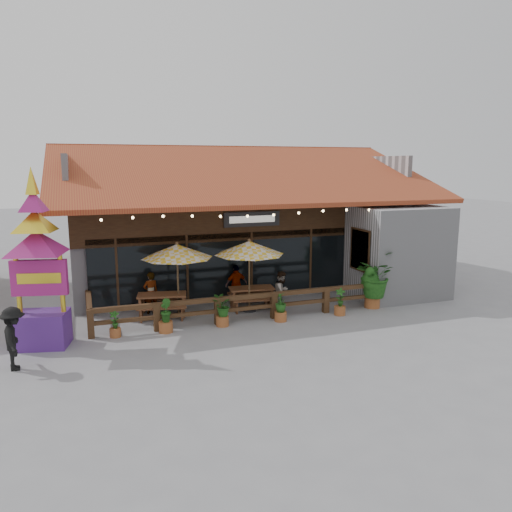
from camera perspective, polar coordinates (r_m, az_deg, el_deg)
name	(u,v)px	position (r m, az deg, el deg)	size (l,w,h in m)	color
ground	(282,313)	(17.99, 2.94, -6.48)	(100.00, 100.00, 0.00)	gray
restaurant_building	(234,229)	(23.73, -2.53, 3.11)	(15.50, 14.73, 6.09)	#B8B7BD
patio_railing	(223,304)	(16.87, -3.81, -5.47)	(10.00, 2.60, 0.92)	#4E321B
umbrella_left	(177,252)	(17.30, -9.01, 0.51)	(2.59, 2.59, 2.62)	brown
umbrella_right	(249,248)	(17.64, -0.78, 0.90)	(2.85, 2.85, 2.65)	brown
picnic_table_left	(162,301)	(17.71, -10.68, -5.10)	(1.92, 1.74, 0.80)	brown
picnic_table_right	(252,294)	(18.40, -0.51, -4.38)	(1.79, 1.60, 0.78)	brown
thai_sign_tower	(37,247)	(15.35, -23.76, 0.96)	(2.46, 2.46, 5.57)	#502380
tropical_plant	(373,276)	(18.81, 13.28, -2.21)	(1.86, 1.95, 2.10)	#955128
diner_a	(151,293)	(18.11, -11.93, -4.12)	(0.55, 0.36, 1.50)	#382311
diner_b	(282,292)	(17.76, 2.99, -4.16)	(0.74, 0.57, 1.52)	#382311
diner_c	(236,284)	(18.92, -2.26, -3.26)	(0.88, 0.37, 1.51)	#382311
pedestrian	(14,339)	(14.38, -25.95, -8.48)	(1.07, 0.62, 1.66)	black
planter_a	(115,326)	(16.04, -15.83, -7.68)	(0.34, 0.34, 0.84)	#955128
planter_b	(165,317)	(16.07, -10.30, -6.91)	(0.44, 0.45, 1.08)	#955128
planter_c	(222,309)	(16.41, -3.87, -6.08)	(0.70, 0.64, 1.02)	#955128
planter_d	(281,307)	(16.92, 2.84, -5.87)	(0.53, 0.53, 1.01)	#955128
planter_e	(340,304)	(17.85, 9.58, -5.39)	(0.42, 0.40, 0.97)	#955128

